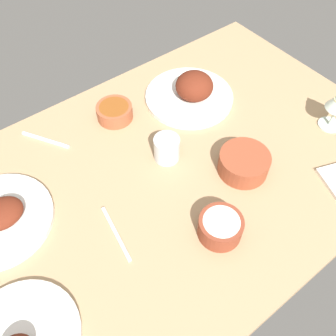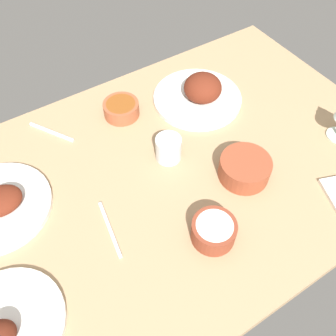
# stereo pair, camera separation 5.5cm
# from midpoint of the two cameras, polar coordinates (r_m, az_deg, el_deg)

# --- Properties ---
(dining_table) EXTENTS (1.40, 0.90, 0.04)m
(dining_table) POSITION_cam_midpoint_polar(r_m,az_deg,el_deg) (1.06, -1.49, -1.36)
(dining_table) COLOR tan
(dining_table) RESTS_ON ground
(plate_center_main) EXTENTS (0.29, 0.29, 0.10)m
(plate_center_main) POSITION_cam_midpoint_polar(r_m,az_deg,el_deg) (1.24, 2.40, 11.76)
(plate_center_main) COLOR silver
(plate_center_main) RESTS_ON dining_table
(bowl_soup) EXTENTS (0.11, 0.11, 0.05)m
(bowl_soup) POSITION_cam_midpoint_polar(r_m,az_deg,el_deg) (1.19, -9.70, 8.59)
(bowl_soup) COLOR #A35133
(bowl_soup) RESTS_ON dining_table
(bowl_cream) EXTENTS (0.11, 0.11, 0.06)m
(bowl_cream) POSITION_cam_midpoint_polar(r_m,az_deg,el_deg) (0.92, 6.44, -9.12)
(bowl_cream) COLOR brown
(bowl_cream) RESTS_ON dining_table
(bowl_pasta) EXTENTS (0.14, 0.14, 0.06)m
(bowl_pasta) POSITION_cam_midpoint_polar(r_m,az_deg,el_deg) (1.04, 10.25, 0.78)
(bowl_pasta) COLOR brown
(bowl_pasta) RESTS_ON dining_table
(water_tumbler) EXTENTS (0.07, 0.07, 0.08)m
(water_tumbler) POSITION_cam_midpoint_polar(r_m,az_deg,el_deg) (1.05, -1.70, 2.99)
(water_tumbler) COLOR silver
(water_tumbler) RESTS_ON dining_table
(fork_loose) EXTENTS (0.03, 0.17, 0.01)m
(fork_loose) POSITION_cam_midpoint_polar(r_m,az_deg,el_deg) (0.95, -9.78, -10.06)
(fork_loose) COLOR silver
(fork_loose) RESTS_ON dining_table
(spoon_loose) EXTENTS (0.09, 0.14, 0.01)m
(spoon_loose) POSITION_cam_midpoint_polar(r_m,az_deg,el_deg) (1.19, -19.80, 4.09)
(spoon_loose) COLOR silver
(spoon_loose) RESTS_ON dining_table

